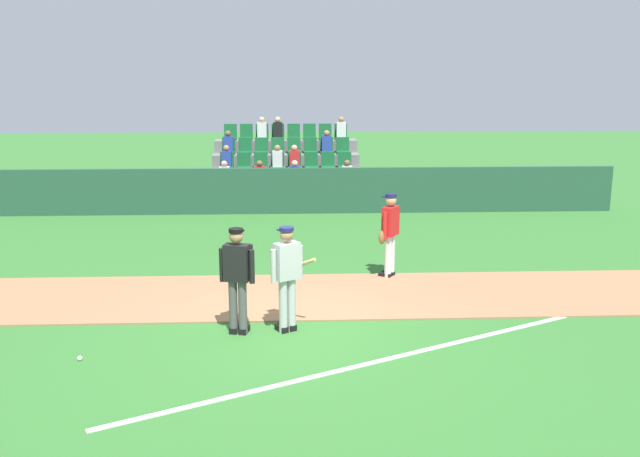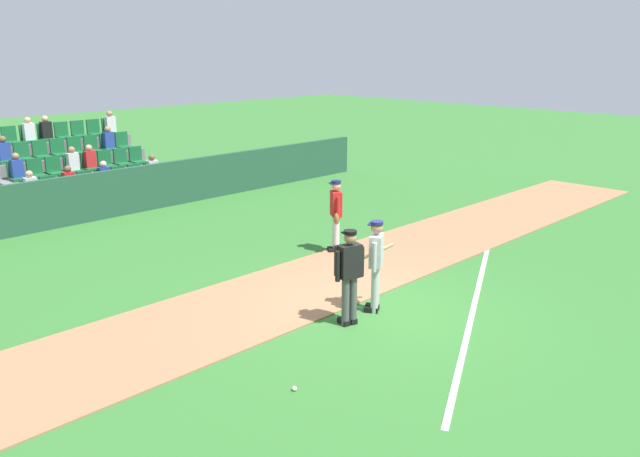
{
  "view_description": "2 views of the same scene",
  "coord_description": "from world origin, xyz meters",
  "px_view_note": "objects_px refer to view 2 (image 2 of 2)",
  "views": [
    {
      "loc": [
        0.08,
        -10.86,
        4.15
      ],
      "look_at": [
        0.66,
        1.91,
        1.3
      ],
      "focal_mm": 39.09,
      "sensor_mm": 36.0,
      "label": 1
    },
    {
      "loc": [
        -8.68,
        -7.23,
        4.83
      ],
      "look_at": [
        0.37,
        1.77,
        1.19
      ],
      "focal_mm": 36.09,
      "sensor_mm": 36.0,
      "label": 2
    }
  ],
  "objects_px": {
    "batter_grey_jersey": "(376,262)",
    "umpire_home_plate": "(349,272)",
    "runner_red_jersey": "(336,214)",
    "baseball": "(294,388)"
  },
  "relations": [
    {
      "from": "batter_grey_jersey",
      "to": "umpire_home_plate",
      "type": "relative_size",
      "value": 1.0
    },
    {
      "from": "runner_red_jersey",
      "to": "baseball",
      "type": "distance_m",
      "value": 6.66
    },
    {
      "from": "batter_grey_jersey",
      "to": "runner_red_jersey",
      "type": "distance_m",
      "value": 3.68
    },
    {
      "from": "batter_grey_jersey",
      "to": "runner_red_jersey",
      "type": "height_order",
      "value": "same"
    },
    {
      "from": "baseball",
      "to": "runner_red_jersey",
      "type": "bearing_deg",
      "value": 38.31
    },
    {
      "from": "umpire_home_plate",
      "to": "baseball",
      "type": "bearing_deg",
      "value": -155.88
    },
    {
      "from": "runner_red_jersey",
      "to": "baseball",
      "type": "xyz_separation_m",
      "value": [
        -5.18,
        -4.09,
        -0.93
      ]
    },
    {
      "from": "runner_red_jersey",
      "to": "umpire_home_plate",
      "type": "bearing_deg",
      "value": -133.37
    },
    {
      "from": "runner_red_jersey",
      "to": "baseball",
      "type": "height_order",
      "value": "runner_red_jersey"
    },
    {
      "from": "umpire_home_plate",
      "to": "batter_grey_jersey",
      "type": "bearing_deg",
      "value": 4.01
    }
  ]
}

